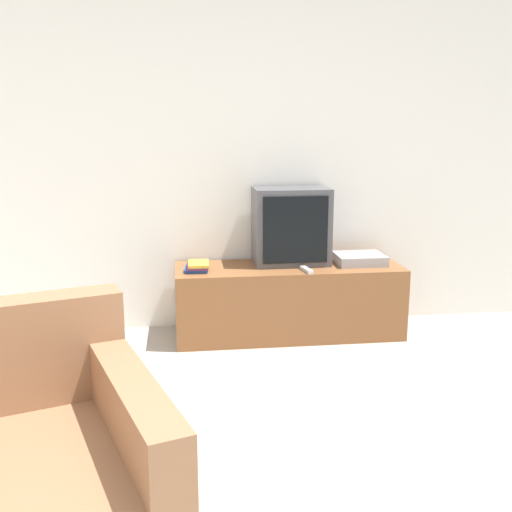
{
  "coord_description": "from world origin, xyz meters",
  "views": [
    {
      "loc": [
        -0.06,
        -1.32,
        1.48
      ],
      "look_at": [
        0.4,
        2.22,
        0.69
      ],
      "focal_mm": 42.0,
      "sensor_mm": 36.0,
      "label": 1
    }
  ],
  "objects": [
    {
      "name": "set_top_box",
      "position": [
        1.21,
        2.73,
        0.54
      ],
      "size": [
        0.34,
        0.29,
        0.07
      ],
      "color": "#99999E",
      "rests_on": "tv_stand"
    },
    {
      "name": "wall_back",
      "position": [
        0.0,
        3.03,
        1.3
      ],
      "size": [
        9.0,
        0.06,
        2.6
      ],
      "color": "white",
      "rests_on": "ground_plane"
    },
    {
      "name": "remote_on_stand",
      "position": [
        0.79,
        2.54,
        0.52
      ],
      "size": [
        0.07,
        0.16,
        0.02
      ],
      "rotation": [
        0.0,
        0.0,
        0.17
      ],
      "color": "#B7B7B7",
      "rests_on": "tv_stand"
    },
    {
      "name": "television",
      "position": [
        0.73,
        2.81,
        0.77
      ],
      "size": [
        0.53,
        0.35,
        0.54
      ],
      "color": "#4C4C51",
      "rests_on": "tv_stand"
    },
    {
      "name": "tv_stand",
      "position": [
        0.7,
        2.72,
        0.25
      ],
      "size": [
        1.59,
        0.53,
        0.5
      ],
      "color": "brown",
      "rests_on": "ground_plane"
    },
    {
      "name": "book_stack",
      "position": [
        0.05,
        2.66,
        0.53
      ],
      "size": [
        0.18,
        0.23,
        0.06
      ],
      "color": "#23478E",
      "rests_on": "tv_stand"
    }
  ]
}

